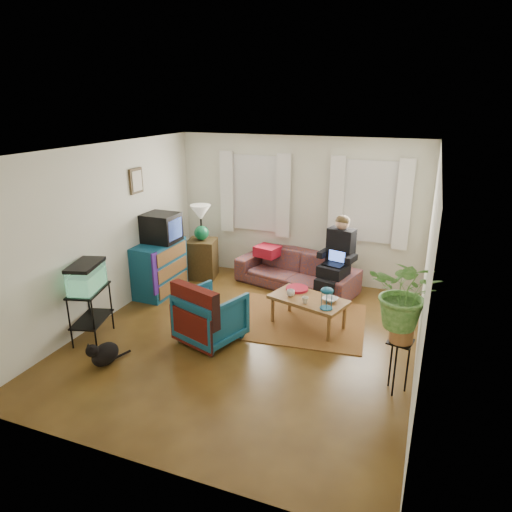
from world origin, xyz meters
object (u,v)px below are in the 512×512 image
at_px(armchair, 211,314).
at_px(coffee_table, 308,312).
at_px(side_table, 202,258).
at_px(aquarium_stand, 91,314).
at_px(sofa, 297,265).
at_px(plant_stand, 398,366).
at_px(dresser, 160,268).

xyz_separation_m(armchair, coffee_table, (1.15, 0.87, -0.17)).
distance_m(side_table, aquarium_stand, 2.67).
xyz_separation_m(sofa, armchair, (-0.57, -2.24, -0.03)).
bearing_deg(sofa, plant_stand, -38.64).
height_order(sofa, plant_stand, sofa).
relative_size(side_table, aquarium_stand, 0.98).
xyz_separation_m(dresser, armchair, (1.55, -1.17, -0.06)).
relative_size(side_table, armchair, 0.92).
xyz_separation_m(dresser, coffee_table, (2.70, -0.30, -0.23)).
bearing_deg(aquarium_stand, sofa, 36.95).
relative_size(armchair, plant_stand, 1.21).
bearing_deg(armchair, aquarium_stand, 38.68).
bearing_deg(plant_stand, armchair, 172.76).
bearing_deg(aquarium_stand, side_table, 66.73).
xyz_separation_m(sofa, coffee_table, (0.58, -1.37, -0.19)).
height_order(coffee_table, plant_stand, plant_stand).
relative_size(armchair, coffee_table, 0.72).
xyz_separation_m(side_table, dresser, (-0.34, -0.92, 0.09)).
xyz_separation_m(side_table, armchair, (1.21, -2.09, 0.03)).
bearing_deg(dresser, side_table, 70.55).
height_order(sofa, side_table, sofa).
bearing_deg(dresser, coffee_table, -5.50).
height_order(aquarium_stand, plant_stand, aquarium_stand).
xyz_separation_m(aquarium_stand, armchair, (1.56, 0.56, 0.02)).
bearing_deg(sofa, side_table, -160.92).
xyz_separation_m(coffee_table, plant_stand, (1.35, -1.19, 0.10)).
bearing_deg(armchair, dresser, -18.07).
xyz_separation_m(armchair, plant_stand, (2.50, -0.32, -0.07)).
distance_m(aquarium_stand, coffee_table, 3.07).
height_order(sofa, coffee_table, sofa).
distance_m(sofa, plant_stand, 3.21).
xyz_separation_m(side_table, plant_stand, (3.71, -2.41, -0.04)).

